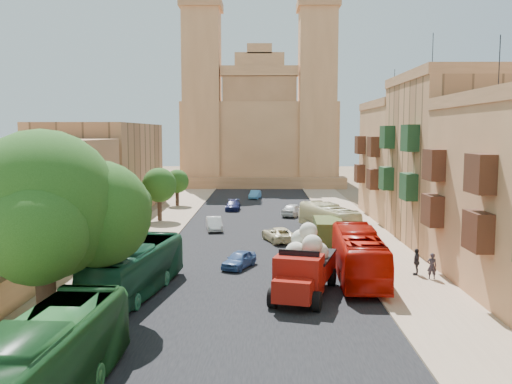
{
  "coord_description": "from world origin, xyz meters",
  "views": [
    {
      "loc": [
        0.59,
        -21.73,
        9.0
      ],
      "look_at": [
        0.0,
        26.0,
        4.0
      ],
      "focal_mm": 40.0,
      "sensor_mm": 36.0,
      "label": 1
    }
  ],
  "objects_px": {
    "street_tree_d": "(177,181)",
    "car_blue_b": "(255,195)",
    "olive_pickup": "(328,232)",
    "car_white_a": "(214,224)",
    "street_tree_c": "(159,185)",
    "car_blue_a": "(239,259)",
    "pedestrian_a": "(432,266)",
    "car_dkblue": "(233,205)",
    "car_cream": "(279,234)",
    "bus_cream_east": "(328,219)",
    "car_white_b": "(293,210)",
    "bus_green_north": "(135,269)",
    "ficus_tree": "(45,211)",
    "street_tree_a": "(87,221)",
    "church": "(260,129)",
    "street_tree_b": "(133,204)",
    "pedestrian_c": "(416,262)",
    "bus_red_east": "(358,255)",
    "bus_green_south": "(36,372)",
    "red_truck": "(304,265)"
  },
  "relations": [
    {
      "from": "ficus_tree",
      "to": "street_tree_c",
      "type": "relative_size",
      "value": 1.69
    },
    {
      "from": "car_cream",
      "to": "bus_cream_east",
      "type": "bearing_deg",
      "value": -154.28
    },
    {
      "from": "olive_pickup",
      "to": "pedestrian_a",
      "type": "height_order",
      "value": "olive_pickup"
    },
    {
      "from": "bus_green_south",
      "to": "car_white_b",
      "type": "height_order",
      "value": "bus_green_south"
    },
    {
      "from": "car_blue_a",
      "to": "car_cream",
      "type": "xyz_separation_m",
      "value": [
        2.89,
        9.26,
        0.03
      ]
    },
    {
      "from": "street_tree_a",
      "to": "pedestrian_a",
      "type": "height_order",
      "value": "street_tree_a"
    },
    {
      "from": "car_dkblue",
      "to": "car_white_b",
      "type": "distance_m",
      "value": 8.16
    },
    {
      "from": "ficus_tree",
      "to": "bus_green_south",
      "type": "bearing_deg",
      "value": -71.51
    },
    {
      "from": "olive_pickup",
      "to": "car_blue_a",
      "type": "bearing_deg",
      "value": -130.48
    },
    {
      "from": "red_truck",
      "to": "car_blue_b",
      "type": "relative_size",
      "value": 2.05
    },
    {
      "from": "car_dkblue",
      "to": "street_tree_a",
      "type": "bearing_deg",
      "value": -101.4
    },
    {
      "from": "street_tree_a",
      "to": "bus_red_east",
      "type": "xyz_separation_m",
      "value": [
        16.47,
        0.77,
        -2.21
      ]
    },
    {
      "from": "car_blue_a",
      "to": "pedestrian_c",
      "type": "xyz_separation_m",
      "value": [
        11.31,
        -1.78,
        0.28
      ]
    },
    {
      "from": "bus_cream_east",
      "to": "car_cream",
      "type": "distance_m",
      "value": 6.28
    },
    {
      "from": "street_tree_d",
      "to": "car_white_a",
      "type": "height_order",
      "value": "street_tree_d"
    },
    {
      "from": "street_tree_b",
      "to": "pedestrian_c",
      "type": "distance_m",
      "value": 22.88
    },
    {
      "from": "street_tree_b",
      "to": "car_blue_a",
      "type": "distance_m",
      "value": 12.65
    },
    {
      "from": "street_tree_a",
      "to": "bus_green_north",
      "type": "relative_size",
      "value": 0.54
    },
    {
      "from": "car_white_b",
      "to": "bus_green_north",
      "type": "bearing_deg",
      "value": 94.22
    },
    {
      "from": "street_tree_c",
      "to": "car_blue_a",
      "type": "height_order",
      "value": "street_tree_c"
    },
    {
      "from": "car_cream",
      "to": "car_white_b",
      "type": "bearing_deg",
      "value": -114.88
    },
    {
      "from": "bus_green_north",
      "to": "bus_cream_east",
      "type": "bearing_deg",
      "value": 65.42
    },
    {
      "from": "bus_cream_east",
      "to": "pedestrian_c",
      "type": "height_order",
      "value": "bus_cream_east"
    },
    {
      "from": "red_truck",
      "to": "car_blue_a",
      "type": "relative_size",
      "value": 2.13
    },
    {
      "from": "street_tree_b",
      "to": "bus_green_south",
      "type": "bearing_deg",
      "value": -83.05
    },
    {
      "from": "street_tree_b",
      "to": "bus_green_south",
      "type": "xyz_separation_m",
      "value": [
        3.5,
        -28.72,
        -1.69
      ]
    },
    {
      "from": "street_tree_d",
      "to": "car_blue_b",
      "type": "relative_size",
      "value": 1.28
    },
    {
      "from": "bus_cream_east",
      "to": "car_blue_b",
      "type": "xyz_separation_m",
      "value": [
        -6.98,
        26.27,
        -0.71
      ]
    },
    {
      "from": "olive_pickup",
      "to": "car_white_b",
      "type": "height_order",
      "value": "olive_pickup"
    },
    {
      "from": "pedestrian_a",
      "to": "church",
      "type": "bearing_deg",
      "value": -77.65
    },
    {
      "from": "street_tree_c",
      "to": "bus_red_east",
      "type": "xyz_separation_m",
      "value": [
        16.47,
        -23.23,
        -2.13
      ]
    },
    {
      "from": "ficus_tree",
      "to": "bus_red_east",
      "type": "xyz_separation_m",
      "value": [
        15.89,
        8.77,
        -3.92
      ]
    },
    {
      "from": "car_blue_b",
      "to": "bus_cream_east",
      "type": "bearing_deg",
      "value": -65.96
    },
    {
      "from": "church",
      "to": "street_tree_b",
      "type": "xyz_separation_m",
      "value": [
        -10.0,
        -54.61,
        -6.26
      ]
    },
    {
      "from": "pedestrian_c",
      "to": "pedestrian_a",
      "type": "bearing_deg",
      "value": 45.75
    },
    {
      "from": "street_tree_a",
      "to": "bus_cream_east",
      "type": "relative_size",
      "value": 0.6
    },
    {
      "from": "red_truck",
      "to": "car_blue_b",
      "type": "xyz_separation_m",
      "value": [
        -3.37,
        46.27,
        -1.16
      ]
    },
    {
      "from": "ficus_tree",
      "to": "street_tree_d",
      "type": "bearing_deg",
      "value": 90.76
    },
    {
      "from": "ficus_tree",
      "to": "street_tree_a",
      "type": "bearing_deg",
      "value": 94.16
    },
    {
      "from": "car_blue_b",
      "to": "pedestrian_c",
      "type": "xyz_separation_m",
      "value": [
        10.81,
        -41.55,
        0.28
      ]
    },
    {
      "from": "street_tree_a",
      "to": "bus_red_east",
      "type": "bearing_deg",
      "value": 2.69
    },
    {
      "from": "bus_cream_east",
      "to": "church",
      "type": "bearing_deg",
      "value": -100.15
    },
    {
      "from": "street_tree_c",
      "to": "car_blue_b",
      "type": "distance_m",
      "value": 21.72
    },
    {
      "from": "ficus_tree",
      "to": "car_dkblue",
      "type": "height_order",
      "value": "ficus_tree"
    },
    {
      "from": "street_tree_a",
      "to": "pedestrian_c",
      "type": "bearing_deg",
      "value": 4.9
    },
    {
      "from": "church",
      "to": "car_cream",
      "type": "distance_m",
      "value": 54.59
    },
    {
      "from": "pedestrian_a",
      "to": "car_dkblue",
      "type": "bearing_deg",
      "value": -62.98
    },
    {
      "from": "red_truck",
      "to": "car_cream",
      "type": "height_order",
      "value": "red_truck"
    },
    {
      "from": "olive_pickup",
      "to": "car_white_a",
      "type": "distance_m",
      "value": 11.73
    },
    {
      "from": "car_blue_b",
      "to": "pedestrian_c",
      "type": "relative_size",
      "value": 2.04
    }
  ]
}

